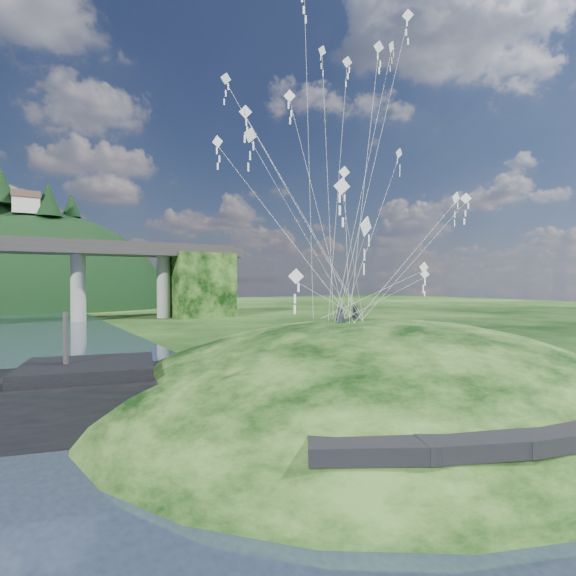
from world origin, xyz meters
TOP-DOWN VIEW (x-y plane):
  - ground at (0.00, 0.00)m, footprint 320.00×320.00m
  - grass_hill at (8.00, 2.00)m, footprint 36.00×32.00m
  - footpath at (7.46, -9.74)m, footprint 22.29×5.84m
  - wooden_dock at (-6.62, 5.49)m, footprint 15.73×2.55m
  - kite_flyers at (7.64, 4.10)m, footprint 4.05×3.16m
  - kite_swarm at (7.08, 3.97)m, footprint 19.57×15.70m

SIDE VIEW (x-z plane):
  - grass_hill at x=8.00m, z-range -8.00..5.00m
  - ground at x=0.00m, z-range 0.00..0.00m
  - wooden_dock at x=-6.62m, z-range -0.07..1.06m
  - footpath at x=7.46m, z-range 1.67..2.50m
  - kite_flyers at x=7.64m, z-range 4.86..6.83m
  - kite_swarm at x=7.08m, z-range 5.94..27.28m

